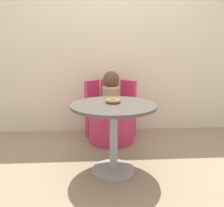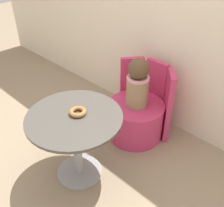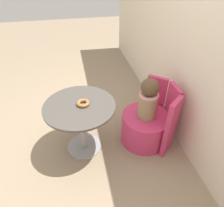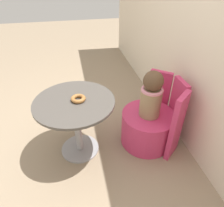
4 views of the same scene
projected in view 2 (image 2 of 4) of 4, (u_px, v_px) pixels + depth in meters
name	position (u px, v px, depth m)	size (l,w,h in m)	color
ground_plane	(85.00, 170.00, 2.37)	(12.00, 12.00, 0.00)	gray
back_wall	(172.00, 9.00, 2.35)	(6.00, 0.06, 2.40)	beige
round_table	(76.00, 131.00, 2.07)	(0.75, 0.75, 0.64)	#99999E
tub_chair	(135.00, 120.00, 2.67)	(0.56, 0.56, 0.38)	#C63360
booth_backrest	(151.00, 96.00, 2.70)	(0.66, 0.24, 0.73)	#C63360
child_figure	(138.00, 83.00, 2.42)	(0.22, 0.22, 0.49)	#937A56
donut	(78.00, 112.00, 2.00)	(0.13, 0.13, 0.04)	#9E6633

